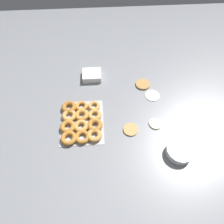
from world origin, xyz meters
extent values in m
plane|color=gray|center=(0.00, 0.00, 0.00)|extent=(3.00, 3.00, 0.00)
cylinder|color=tan|center=(0.18, 0.03, 0.01)|extent=(0.10, 0.10, 0.01)
cylinder|color=beige|center=(0.14, 0.21, 0.01)|extent=(0.09, 0.09, 0.01)
cylinder|color=silver|center=(-0.12, 0.24, 0.00)|extent=(0.11, 0.11, 0.01)
cylinder|color=#B27F42|center=(-0.24, 0.18, 0.01)|extent=(0.11, 0.11, 0.01)
cube|color=#ADAFB5|center=(0.09, -0.30, 0.00)|extent=(0.37, 0.30, 0.01)
torus|color=#AD6B28|center=(-0.03, -0.40, 0.02)|extent=(0.11, 0.11, 0.03)
torus|color=#D19347|center=(0.04, -0.39, 0.02)|extent=(0.11, 0.11, 0.03)
torus|color=#B7752D|center=(0.14, -0.40, 0.02)|extent=(0.11, 0.11, 0.03)
torus|color=#B7752D|center=(0.22, -0.39, 0.02)|extent=(0.11, 0.11, 0.03)
torus|color=#C68438|center=(-0.04, -0.31, 0.02)|extent=(0.09, 0.09, 0.03)
torus|color=#C68438|center=(0.05, -0.31, 0.02)|extent=(0.10, 0.10, 0.03)
torus|color=#D19347|center=(0.14, -0.31, 0.02)|extent=(0.10, 0.10, 0.03)
torus|color=#B7752D|center=(0.22, -0.30, 0.02)|extent=(0.10, 0.10, 0.03)
torus|color=#D19347|center=(-0.03, -0.22, 0.02)|extent=(0.09, 0.09, 0.03)
torus|color=#D19347|center=(0.05, -0.21, 0.02)|extent=(0.10, 0.10, 0.03)
torus|color=#B7752D|center=(0.14, -0.21, 0.02)|extent=(0.11, 0.11, 0.04)
torus|color=#D19347|center=(0.21, -0.22, 0.02)|extent=(0.10, 0.10, 0.03)
cylinder|color=white|center=(0.37, 0.31, 0.03)|extent=(0.17, 0.17, 0.05)
cube|color=white|center=(-0.35, -0.23, 0.01)|extent=(0.14, 0.15, 0.03)
cube|color=white|center=(-0.35, -0.23, 0.04)|extent=(0.14, 0.15, 0.03)
camera|label=1|loc=(0.86, -0.15, 1.19)|focal=32.00mm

